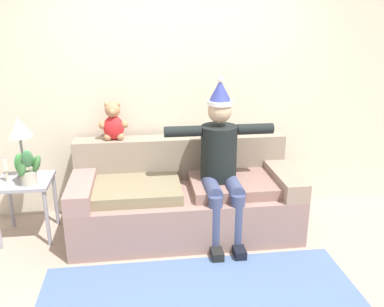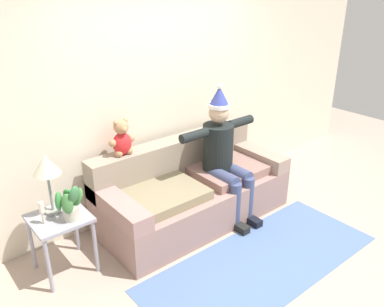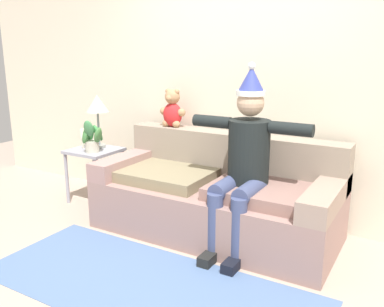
# 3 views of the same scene
# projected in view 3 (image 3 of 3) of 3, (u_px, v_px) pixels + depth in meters

# --- Properties ---
(ground_plane) EXTENTS (10.00, 10.00, 0.00)m
(ground_plane) POSITION_uv_depth(u_px,v_px,m) (153.00, 281.00, 2.93)
(ground_plane) COLOR tan
(back_wall) EXTENTS (7.00, 0.10, 2.70)m
(back_wall) POSITION_uv_depth(u_px,v_px,m) (245.00, 78.00, 3.90)
(back_wall) COLOR beige
(back_wall) RESTS_ON ground_plane
(couch) EXTENTS (2.13, 0.95, 0.86)m
(couch) POSITION_uv_depth(u_px,v_px,m) (217.00, 196.00, 3.69)
(couch) COLOR gray
(couch) RESTS_ON ground_plane
(person_seated) EXTENTS (1.02, 0.77, 1.52)m
(person_seated) POSITION_uv_depth(u_px,v_px,m) (244.00, 158.00, 3.28)
(person_seated) COLOR black
(person_seated) RESTS_ON ground_plane
(teddy_bear) EXTENTS (0.29, 0.17, 0.38)m
(teddy_bear) POSITION_uv_depth(u_px,v_px,m) (172.00, 110.00, 4.09)
(teddy_bear) COLOR red
(teddy_bear) RESTS_ON couch
(side_table) EXTENTS (0.49, 0.48, 0.58)m
(side_table) POSITION_uv_depth(u_px,v_px,m) (95.00, 158.00, 4.41)
(side_table) COLOR #9394A3
(side_table) RESTS_ON ground_plane
(table_lamp) EXTENTS (0.24, 0.24, 0.57)m
(table_lamp) POSITION_uv_depth(u_px,v_px,m) (97.00, 106.00, 4.36)
(table_lamp) COLOR gray
(table_lamp) RESTS_ON side_table
(potted_plant) EXTENTS (0.28, 0.26, 0.36)m
(potted_plant) POSITION_uv_depth(u_px,v_px,m) (92.00, 137.00, 4.22)
(potted_plant) COLOR beige
(potted_plant) RESTS_ON side_table
(candle_tall) EXTENTS (0.04, 0.04, 0.21)m
(candle_tall) POSITION_uv_depth(u_px,v_px,m) (83.00, 136.00, 4.40)
(candle_tall) COLOR beige
(candle_tall) RESTS_ON side_table
(area_rug) EXTENTS (2.45, 1.00, 0.01)m
(area_rug) POSITION_uv_depth(u_px,v_px,m) (147.00, 286.00, 2.87)
(area_rug) COLOR #4F6A95
(area_rug) RESTS_ON ground_plane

